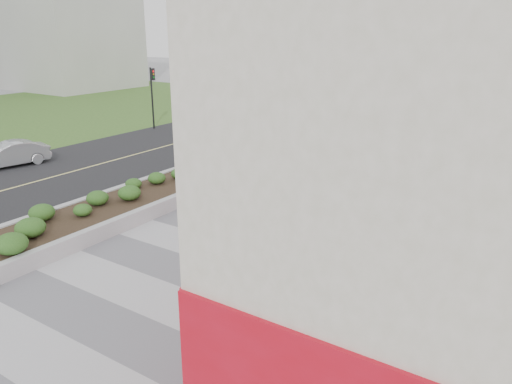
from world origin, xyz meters
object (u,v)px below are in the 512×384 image
Objects in this scene: car_dark at (228,138)px; traffic_signal_far at (152,89)px; car_silver at (10,154)px; planter at (173,184)px; skateboarder at (338,179)px; traffic_signal_near at (269,98)px.

traffic_signal_far is at bearing 172.80° from car_dark.
car_dark is at bearing -14.08° from traffic_signal_far.
traffic_signal_far reaches higher than car_silver.
planter is at bearing -42.46° from traffic_signal_far.
planter is at bearing -149.29° from skateboarder.
traffic_signal_far is 1.01× the size of car_dark.
traffic_signal_near is 3.53m from car_dark.
car_silver reaches higher than planter.
traffic_signal_far is 1.11× the size of car_silver.
car_silver reaches higher than car_dark.
traffic_signal_far is at bearing 137.54° from planter.
traffic_signal_far is (-10.93, 10.00, 2.34)m from planter.
car_dark is at bearing -117.08° from traffic_signal_near.
skateboarder is (16.94, -6.43, -2.03)m from traffic_signal_far.
traffic_signal_near is at bearing 138.20° from skateboarder.
planter is 4.29× the size of traffic_signal_far.
car_silver is (-10.00, -1.33, 0.21)m from planter.
planter is 10.09m from car_silver.
traffic_signal_near is at bearing 99.35° from planter.
car_dark is (-1.27, -2.49, -2.16)m from traffic_signal_near.
traffic_signal_near is 1.00× the size of traffic_signal_far.
traffic_signal_far is at bearing 159.26° from skateboarder.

